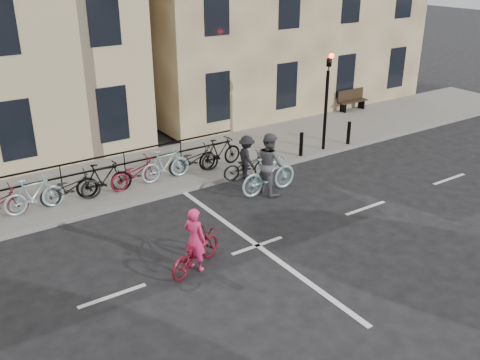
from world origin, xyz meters
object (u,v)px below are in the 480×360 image
bench (352,99)px  cyclist_dark (247,162)px  traffic_light (327,90)px  cyclist_grey (269,169)px  cyclist_pink (195,248)px

bench → cyclist_dark: bearing=-156.1°
traffic_light → bench: traffic_light is taller
traffic_light → cyclist_grey: 4.64m
bench → cyclist_grey: bearing=-149.3°
cyclist_pink → cyclist_dark: bearing=-71.6°
cyclist_pink → cyclist_grey: size_ratio=0.93×
traffic_light → cyclist_grey: (-3.95, -1.80, -1.65)m
traffic_light → cyclist_pink: size_ratio=2.03×
cyclist_grey → traffic_light: bearing=-66.0°
cyclist_pink → cyclist_grey: (4.13, 2.59, 0.24)m
cyclist_dark → cyclist_pink: bearing=142.7°
bench → cyclist_pink: size_ratio=0.83×
bench → cyclist_grey: size_ratio=0.78×
bench → cyclist_dark: 9.48m
cyclist_pink → cyclist_grey: cyclist_grey is taller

